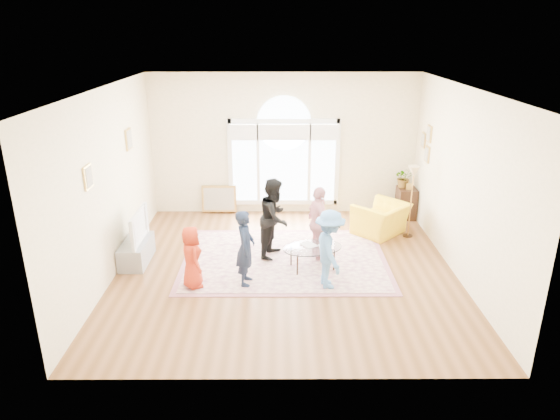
{
  "coord_description": "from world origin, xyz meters",
  "views": [
    {
      "loc": [
        -0.13,
        -8.09,
        4.12
      ],
      "look_at": [
        -0.1,
        0.3,
        1.03
      ],
      "focal_mm": 32.0,
      "sensor_mm": 36.0,
      "label": 1
    }
  ],
  "objects_px": {
    "area_rug": "(285,259)",
    "armchair": "(381,219)",
    "coffee_table": "(313,248)",
    "television": "(134,226)",
    "tv_console": "(137,252)"
  },
  "relations": [
    {
      "from": "television",
      "to": "area_rug",
      "type": "bearing_deg",
      "value": 1.97
    },
    {
      "from": "television",
      "to": "armchair",
      "type": "bearing_deg",
      "value": 15.65
    },
    {
      "from": "tv_console",
      "to": "armchair",
      "type": "relative_size",
      "value": 0.98
    },
    {
      "from": "tv_console",
      "to": "armchair",
      "type": "xyz_separation_m",
      "value": [
        4.77,
        1.33,
        0.12
      ]
    },
    {
      "from": "television",
      "to": "coffee_table",
      "type": "height_order",
      "value": "television"
    },
    {
      "from": "coffee_table",
      "to": "armchair",
      "type": "height_order",
      "value": "armchair"
    },
    {
      "from": "tv_console",
      "to": "television",
      "type": "relative_size",
      "value": 0.98
    },
    {
      "from": "coffee_table",
      "to": "armchair",
      "type": "distance_m",
      "value": 2.23
    },
    {
      "from": "area_rug",
      "to": "armchair",
      "type": "bearing_deg",
      "value": 31.47
    },
    {
      "from": "area_rug",
      "to": "television",
      "type": "relative_size",
      "value": 3.53
    },
    {
      "from": "coffee_table",
      "to": "armchair",
      "type": "xyz_separation_m",
      "value": [
        1.54,
        1.62,
        -0.07
      ]
    },
    {
      "from": "area_rug",
      "to": "armchair",
      "type": "height_order",
      "value": "armchair"
    },
    {
      "from": "tv_console",
      "to": "television",
      "type": "distance_m",
      "value": 0.5
    },
    {
      "from": "area_rug",
      "to": "tv_console",
      "type": "height_order",
      "value": "tv_console"
    },
    {
      "from": "television",
      "to": "coffee_table",
      "type": "relative_size",
      "value": 0.84
    }
  ]
}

